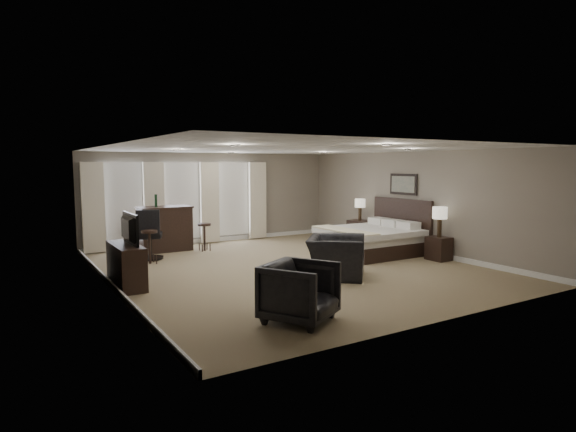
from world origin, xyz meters
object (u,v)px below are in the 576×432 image
bed (370,227)px  desk_chair (149,234)px  tv (125,241)px  nightstand_near (439,248)px  dresser (126,266)px  bar_stool_left (150,247)px  bar_counter (165,229)px  armchair_near (336,250)px  bar_stool_right (204,237)px  armchair_far (300,289)px  nightstand_far (360,232)px  lamp_far (360,210)px  lamp_near (440,222)px

bed → desk_chair: bed is taller
tv → desk_chair: 2.61m
nightstand_near → dresser: (-6.92, 1.31, 0.12)m
tv → bar_stool_left: (0.95, 1.86, -0.47)m
bar_counter → bar_stool_left: (-0.81, -1.44, -0.21)m
armchair_near → nightstand_near: bearing=-47.2°
bar_stool_left → bar_stool_right: bearing=28.7°
armchair_far → bar_stool_right: (0.98, 6.16, -0.12)m
tv → armchair_near: size_ratio=0.80×
bar_stool_right → desk_chair: (-1.55, -0.42, 0.25)m
nightstand_far → bar_counter: bar_counter is taller
lamp_far → armchair_near: bearing=-136.2°
bed → bar_stool_left: 5.37m
dresser → bar_stool_right: (2.65, 2.79, -0.03)m
lamp_near → bar_stool_right: lamp_near is taller
bed → lamp_near: (0.89, -1.45, 0.23)m
nightstand_far → bar_stool_right: 4.44m
dresser → armchair_near: armchair_near is taller
bar_stool_right → desk_chair: 1.63m
bed → bar_stool_right: bed is taller
nightstand_far → armchair_near: armchair_near is taller
dresser → bar_stool_left: 2.08m
nightstand_near → bar_stool_right: size_ratio=0.77×
nightstand_far → bar_stool_left: (-5.97, 0.27, 0.05)m
lamp_near → lamp_far: bearing=90.0°
dresser → bar_stool_left: bearing=63.0°
armchair_near → bar_stool_right: bearing=57.6°
lamp_far → desk_chair: (-5.83, 0.77, -0.36)m
bed → bar_counter: bearing=143.5°
armchair_far → bar_counter: 6.67m
nightstand_near → lamp_near: lamp_near is taller
lamp_near → dresser: 7.06m
bed → nightstand_far: 1.74m
tv → lamp_far: bearing=-77.1°
bar_counter → desk_chair: 1.15m
lamp_near → nightstand_far: bearing=90.0°
nightstand_far → armchair_far: bearing=-136.7°
bar_counter → armchair_near: bearing=-66.0°
lamp_far → dresser: bearing=-167.1°
bar_stool_right → desk_chair: desk_chair is taller
tv → bar_stool_right: tv is taller
nightstand_far → dresser: bearing=-167.1°
bar_counter → bar_stool_left: bar_counter is taller
lamp_far → bar_stool_left: bearing=177.5°
bed → desk_chair: (-4.94, 2.22, -0.08)m
nightstand_near → tv: 7.07m
dresser → nightstand_near: bearing=-10.7°
bar_stool_left → desk_chair: desk_chair is taller
dresser → tv: bearing=0.0°
bar_stool_right → armchair_far: bearing=-99.1°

